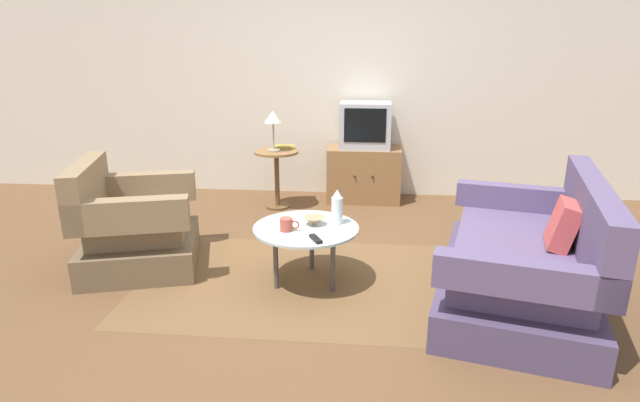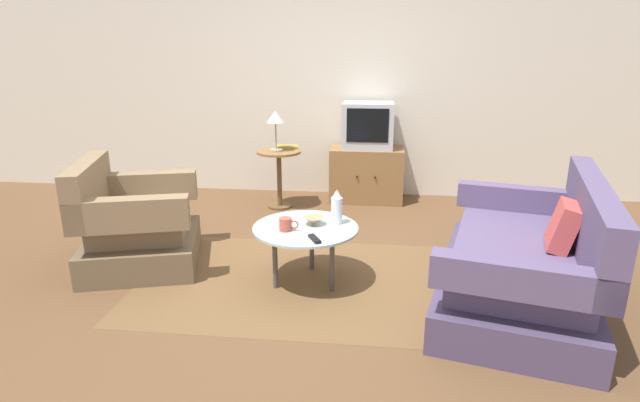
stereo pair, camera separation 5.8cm
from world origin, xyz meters
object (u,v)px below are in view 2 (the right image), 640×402
at_px(side_table, 279,167).
at_px(table_lamp, 275,120).
at_px(mug, 286,224).
at_px(couch, 526,264).
at_px(coffee_table, 306,232).
at_px(television, 368,125).
at_px(bowl, 314,221).
at_px(tv_stand, 366,174).
at_px(book, 287,147).
at_px(armchair, 134,228).
at_px(tv_remote_dark, 315,239).
at_px(vase, 337,207).

distance_m(side_table, table_lamp, 0.50).
distance_m(side_table, mug, 1.86).
distance_m(couch, coffee_table, 1.51).
bearing_deg(television, bowl, -99.36).
bearing_deg(bowl, television, 80.64).
bearing_deg(tv_stand, television, 90.00).
bearing_deg(couch, book, 57.64).
relative_size(couch, tv_stand, 2.31).
distance_m(coffee_table, bowl, 0.10).
distance_m(armchair, bowl, 1.44).
distance_m(coffee_table, tv_remote_dark, 0.27).
relative_size(mug, tv_remote_dark, 0.92).
bearing_deg(couch, tv_remote_dark, 107.58).
bearing_deg(mug, tv_remote_dark, -35.80).
bearing_deg(bowl, tv_stand, 80.61).
xyz_separation_m(tv_stand, book, (-0.85, -0.21, 0.33)).
height_order(bowl, tv_remote_dark, bowl).
bearing_deg(table_lamp, side_table, 54.57).
distance_m(armchair, couch, 2.89).
xyz_separation_m(vase, mug, (-0.34, -0.18, -0.08)).
bearing_deg(couch, table_lamp, 61.42).
bearing_deg(coffee_table, tv_stand, 79.47).
distance_m(couch, bowl, 1.47).
distance_m(coffee_table, television, 2.18).
distance_m(vase, tv_remote_dark, 0.38).
bearing_deg(coffee_table, vase, 22.96).
bearing_deg(tv_stand, table_lamp, -157.11).
height_order(coffee_table, bowl, bowl).
height_order(vase, book, vase).
distance_m(television, tv_remote_dark, 2.40).
xyz_separation_m(couch, tv_stand, (-1.11, 2.25, 0.01)).
height_order(television, mug, television).
xyz_separation_m(couch, television, (-1.11, 2.25, 0.55)).
distance_m(television, table_lamp, 1.02).
height_order(armchair, couch, couch).
xyz_separation_m(coffee_table, side_table, (-0.52, 1.73, 0.05)).
height_order(tv_stand, tv_remote_dark, tv_stand).
height_order(tv_stand, book, book).
relative_size(coffee_table, tv_stand, 0.95).
xyz_separation_m(table_lamp, mug, (0.42, -1.79, -0.46)).
distance_m(armchair, vase, 1.61).
distance_m(tv_stand, tv_remote_dark, 2.36).
xyz_separation_m(tv_stand, bowl, (-0.34, -2.04, 0.16)).
bearing_deg(tv_stand, side_table, -158.16).
bearing_deg(vase, mug, -152.03).
height_order(coffee_table, tv_stand, tv_stand).
relative_size(couch, table_lamp, 4.42).
bearing_deg(book, tv_remote_dark, -86.29).
xyz_separation_m(side_table, television, (0.91, 0.37, 0.40)).
bearing_deg(vase, couch, -10.88).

